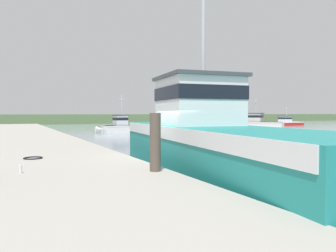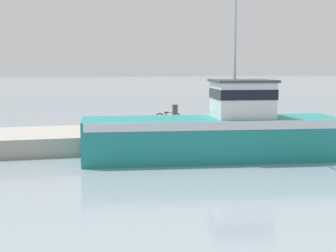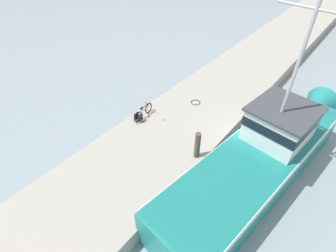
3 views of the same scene
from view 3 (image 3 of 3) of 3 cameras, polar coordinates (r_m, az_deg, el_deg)
ground_plane at (r=15.21m, az=16.96°, el=-6.31°), size 320.00×320.00×0.00m
dock_pier at (r=16.14m, az=4.38°, el=1.08°), size 5.36×80.00×0.94m
fishing_boat_main at (r=13.54m, az=20.09°, el=-5.96°), size 4.62×14.35×9.38m
bicycle_touring at (r=15.44m, az=-5.77°, el=2.69°), size 0.52×1.70×0.73m
mooring_post at (r=12.82m, az=6.41°, el=-4.20°), size 0.28×0.28×1.49m
hose_coil at (r=16.94m, az=6.03°, el=5.13°), size 0.60×0.60×0.04m
water_bottle_on_curb at (r=15.34m, az=-0.96°, el=1.55°), size 0.07×0.07×0.20m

